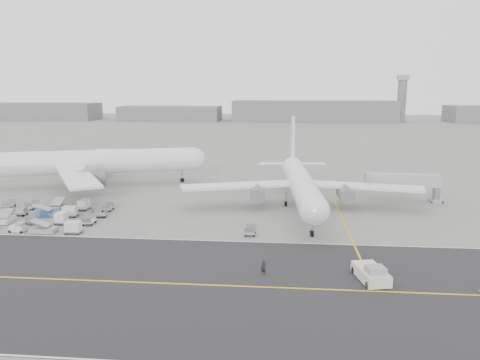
# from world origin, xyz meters

# --- Properties ---
(ground) EXTENTS (700.00, 700.00, 0.00)m
(ground) POSITION_xyz_m (0.00, 0.00, 0.00)
(ground) COLOR gray
(ground) RESTS_ON ground
(taxiway) EXTENTS (220.00, 59.00, 0.03)m
(taxiway) POSITION_xyz_m (5.02, -17.98, 0.01)
(taxiway) COLOR #2C2C2E
(taxiway) RESTS_ON ground
(horizon_buildings) EXTENTS (520.00, 28.00, 28.00)m
(horizon_buildings) POSITION_xyz_m (30.00, 260.00, 0.00)
(horizon_buildings) COLOR slate
(horizon_buildings) RESTS_ON ground
(control_tower) EXTENTS (7.00, 7.00, 31.25)m
(control_tower) POSITION_xyz_m (100.00, 265.00, 16.25)
(control_tower) COLOR slate
(control_tower) RESTS_ON ground
(airliner_a) EXTENTS (54.67, 53.58, 19.45)m
(airliner_a) POSITION_xyz_m (-25.94, 34.34, 5.60)
(airliner_a) COLOR white
(airliner_a) RESTS_ON ground
(airliner_b) EXTENTS (45.81, 46.43, 16.01)m
(airliner_b) POSITION_xyz_m (22.96, 19.79, 4.62)
(airliner_b) COLOR white
(airliner_b) RESTS_ON ground
(pushback_tug) EXTENTS (3.93, 7.74, 2.18)m
(pushback_tug) POSITION_xyz_m (30.07, -15.00, 0.89)
(pushback_tug) COLOR beige
(pushback_tug) RESTS_ON ground
(jet_bridge) EXTENTS (15.20, 3.61, 5.71)m
(jet_bridge) POSITION_xyz_m (43.52, 25.95, 3.98)
(jet_bridge) COLOR gray
(jet_bridge) RESTS_ON ground
(gse_cluster) EXTENTS (27.31, 21.92, 1.98)m
(gse_cluster) POSITION_xyz_m (-22.10, 6.50, 0.00)
(gse_cluster) COLOR #9B9BA0
(gse_cluster) RESTS_ON ground
(stray_dolly) EXTENTS (1.63, 2.56, 1.55)m
(stray_dolly) POSITION_xyz_m (14.72, 1.16, 0.00)
(stray_dolly) COLOR silver
(stray_dolly) RESTS_ON ground
(ground_crew_a) EXTENTS (0.79, 0.66, 1.84)m
(ground_crew_a) POSITION_xyz_m (17.42, -14.38, 0.92)
(ground_crew_a) COLOR black
(ground_crew_a) RESTS_ON ground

